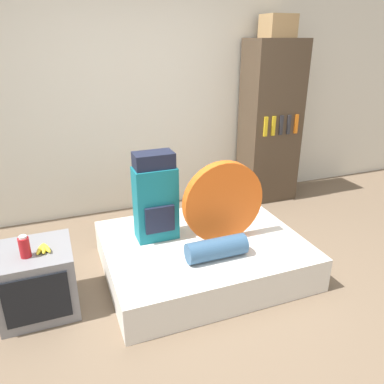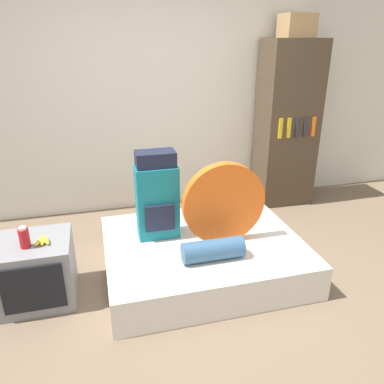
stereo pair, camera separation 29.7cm
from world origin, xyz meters
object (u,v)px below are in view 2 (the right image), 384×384
Objects in this scene: canister at (24,238)px; television at (38,270)px; bookshelf at (287,125)px; tent_bag at (224,203)px; backpack at (157,197)px; sleeping_roll at (213,250)px; cardboard_box at (297,26)px.

television is at bearing 63.14° from canister.
television is 3.05m from bookshelf.
bookshelf is (1.21, 1.27, 0.30)m from tent_bag.
bookshelf is at bearing 31.17° from backpack.
tent_bag is at bearing -133.57° from bookshelf.
bookshelf reaches higher than sleeping_roll.
television is (-0.97, -0.24, -0.40)m from backpack.
canister is at bearing -153.77° from bookshelf.
backpack is at bearing -148.83° from bookshelf.
canister is 3.06m from bookshelf.
sleeping_roll is 0.91× the size of television.
backpack is at bearing 16.77° from canister.
tent_bag is 0.37× the size of bookshelf.
television is 0.28× the size of bookshelf.
backpack is 1.09× the size of tent_bag.
tent_bag is 0.40m from sleeping_roll.
bookshelf reaches higher than canister.
television is at bearing -154.48° from cardboard_box.
backpack reaches higher than canister.
backpack is 1.08m from television.
tent_bag is at bearing 0.07° from television.
tent_bag is at bearing -24.88° from backpack.
canister is 0.49× the size of cardboard_box.
bookshelf is (1.72, 1.04, 0.29)m from backpack.
bookshelf is (2.72, 1.34, 0.37)m from canister.
backpack is 0.40× the size of bookshelf.
canister is (-1.34, 0.19, 0.20)m from sleeping_roll.
canister is at bearing 172.15° from sleeping_roll.
canister is at bearing -163.23° from backpack.
tent_bag reaches higher than sleeping_roll.
canister is (-1.51, -0.07, -0.06)m from tent_bag.
backpack is at bearing 124.79° from sleeping_roll.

